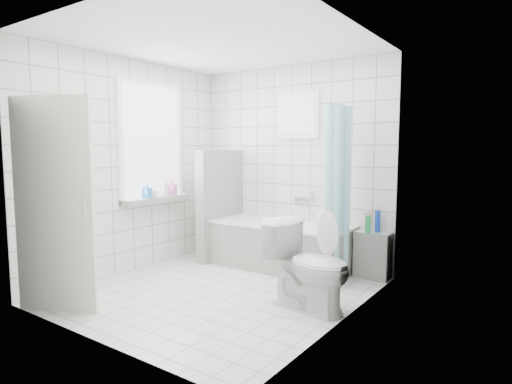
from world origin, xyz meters
The scene contains 19 objects.
ground centered at (0.00, 0.00, 0.00)m, with size 3.00×3.00×0.00m, color white.
ceiling centered at (0.00, 0.00, 2.60)m, with size 3.00×3.00×0.00m, color white.
wall_back centered at (0.00, 1.50, 1.30)m, with size 2.80×0.02×2.60m, color white.
wall_front centered at (0.00, -1.50, 1.30)m, with size 2.80×0.02×2.60m, color white.
wall_left centered at (-1.40, 0.00, 1.30)m, with size 0.02×3.00×2.60m, color white.
wall_right centered at (1.40, 0.00, 1.30)m, with size 0.02×3.00×2.60m, color white.
window_left centered at (-1.35, 0.30, 1.60)m, with size 0.01×0.90×1.40m, color white.
window_back centered at (0.10, 1.46, 1.95)m, with size 0.50×0.01×0.50m, color white.
window_sill centered at (-1.31, 0.30, 0.86)m, with size 0.18×1.02×0.08m, color white.
door centered at (-0.88, -1.32, 1.00)m, with size 0.04×0.80×2.00m, color silver.
bathtub centered at (0.07, 1.12, 0.29)m, with size 1.79×0.77×0.58m.
partition_wall centered at (-0.89, 1.07, 0.75)m, with size 0.15×0.85×1.50m, color white.
tiled_ledge centered at (1.18, 1.38, 0.28)m, with size 0.40×0.24×0.55m, color white.
toilet centered at (1.03, 0.07, 0.42)m, with size 0.47×0.83×0.85m, color white.
curtain_rod centered at (0.90, 1.10, 2.00)m, with size 0.02×0.02×0.80m, color silver.
shower_curtain centered at (0.90, 0.97, 1.10)m, with size 0.14×0.48×1.78m, color #46BED0, non-canonical shape.
tub_faucet centered at (0.17, 1.46, 0.85)m, with size 0.18×0.06×0.06m, color silver.
sill_bottles centered at (-1.30, 0.37, 1.01)m, with size 0.17×0.54×0.27m.
ledge_bottles centered at (1.16, 1.36, 0.66)m, with size 0.18×0.16×0.26m.
Camera 1 is at (2.87, -3.44, 1.53)m, focal length 30.00 mm.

